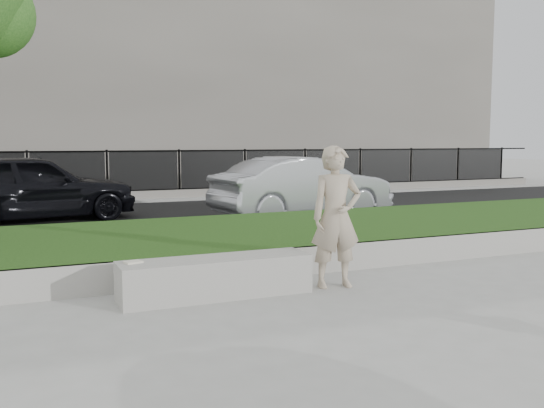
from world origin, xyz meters
name	(u,v)px	position (x,y,z in m)	size (l,w,h in m)	color
ground	(311,295)	(0.00, 0.00, 0.00)	(90.00, 90.00, 0.00)	gray
grass_bank	(229,242)	(0.00, 3.00, 0.20)	(34.00, 4.00, 0.40)	black
grass_kerb	(277,263)	(0.00, 1.04, 0.20)	(34.00, 0.08, 0.40)	gray
street	(155,215)	(0.00, 8.50, 0.02)	(34.00, 7.00, 0.04)	black
far_pavement	(122,198)	(0.00, 13.00, 0.06)	(34.00, 3.00, 0.12)	gray
iron_fence	(128,185)	(0.00, 12.00, 0.54)	(32.00, 0.30, 1.50)	slate
building_facade	(89,65)	(0.00, 20.00, 5.00)	(34.00, 10.00, 10.00)	#615C55
stone_bench	(216,277)	(-1.10, 0.40, 0.24)	(2.34, 0.58, 0.48)	gray
man	(336,217)	(0.48, 0.25, 0.91)	(0.67, 0.44, 1.82)	tan
book	(133,262)	(-2.07, 0.49, 0.49)	(0.20, 0.14, 0.02)	beige
car_dark	(31,187)	(-2.87, 8.35, 0.83)	(1.87, 4.64, 1.58)	black
car_silver	(303,187)	(3.17, 6.55, 0.77)	(1.55, 4.44, 1.46)	#9B9DA4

